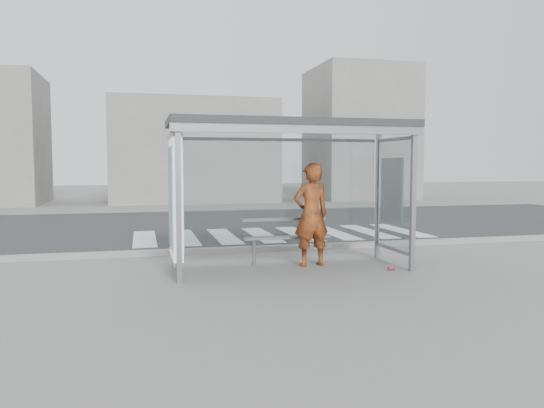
{
  "coord_description": "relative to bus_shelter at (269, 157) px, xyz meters",
  "views": [
    {
      "loc": [
        -2.56,
        -8.97,
        1.87
      ],
      "look_at": [
        -0.29,
        0.2,
        1.15
      ],
      "focal_mm": 35.0,
      "sensor_mm": 36.0,
      "label": 1
    }
  ],
  "objects": [
    {
      "name": "ground",
      "position": [
        0.37,
        -0.06,
        -1.98
      ],
      "size": [
        80.0,
        80.0,
        0.0
      ],
      "primitive_type": "plane",
      "color": "slate",
      "rests_on": "ground"
    },
    {
      "name": "road",
      "position": [
        0.37,
        6.94,
        -1.98
      ],
      "size": [
        30.0,
        10.0,
        0.01
      ],
      "primitive_type": "cube",
      "color": "#2A2A2D",
      "rests_on": "ground"
    },
    {
      "name": "curb",
      "position": [
        0.37,
        1.89,
        -1.92
      ],
      "size": [
        30.0,
        0.18,
        0.12
      ],
      "primitive_type": "cube",
      "color": "gray",
      "rests_on": "ground"
    },
    {
      "name": "crosswalk",
      "position": [
        1.37,
        4.44,
        -1.98
      ],
      "size": [
        7.55,
        3.0,
        0.0
      ],
      "color": "silver",
      "rests_on": "ground"
    },
    {
      "name": "bus_shelter",
      "position": [
        0.0,
        0.0,
        0.0
      ],
      "size": [
        4.25,
        1.65,
        2.62
      ],
      "color": "gray",
      "rests_on": "ground"
    },
    {
      "name": "building_center",
      "position": [
        0.37,
        17.94,
        0.52
      ],
      "size": [
        8.0,
        5.0,
        5.0
      ],
      "primitive_type": "cube",
      "color": "slate",
      "rests_on": "ground"
    },
    {
      "name": "building_right",
      "position": [
        9.37,
        17.94,
        1.52
      ],
      "size": [
        5.0,
        5.0,
        7.0
      ],
      "primitive_type": "cube",
      "color": "slate",
      "rests_on": "ground"
    },
    {
      "name": "person",
      "position": [
        0.81,
        0.13,
        -1.04
      ],
      "size": [
        0.74,
        0.54,
        1.88
      ],
      "primitive_type": "imported",
      "rotation": [
        0.0,
        0.0,
        3.27
      ],
      "color": "red",
      "rests_on": "ground"
    },
    {
      "name": "bench",
      "position": [
        0.45,
        0.44,
        -1.48
      ],
      "size": [
        1.64,
        0.31,
        0.85
      ],
      "color": "slate",
      "rests_on": "ground"
    },
    {
      "name": "soda_can",
      "position": [
        2.06,
        -0.61,
        -1.95
      ],
      "size": [
        0.14,
        0.09,
        0.07
      ],
      "primitive_type": "cylinder",
      "rotation": [
        0.0,
        1.57,
        0.19
      ],
      "color": "#D73F7E",
      "rests_on": "ground"
    }
  ]
}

